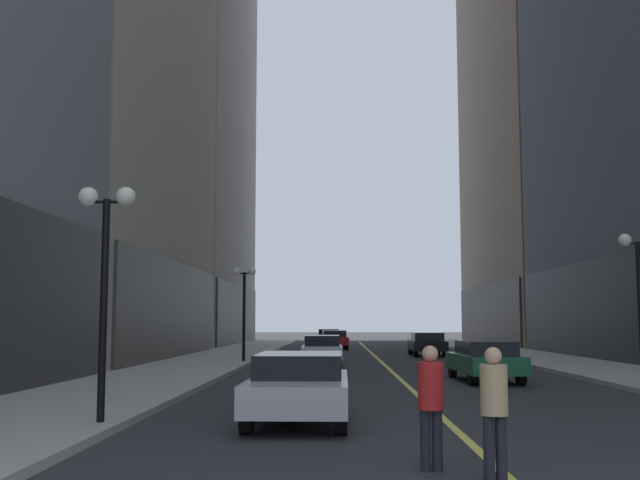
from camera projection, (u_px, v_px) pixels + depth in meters
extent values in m
plane|color=#2D2D30|center=(378.00, 359.00, 40.03)|extent=(200.00, 200.00, 0.00)
cube|color=#ADA8A0|center=(220.00, 357.00, 40.21)|extent=(4.50, 78.00, 0.15)
cube|color=#ADA8A0|center=(538.00, 358.00, 39.86)|extent=(4.50, 78.00, 0.15)
cube|color=#E5D64C|center=(378.00, 359.00, 40.03)|extent=(0.16, 70.00, 0.01)
cube|color=#403C35|center=(174.00, 311.00, 40.02)|extent=(0.50, 22.80, 5.00)
cube|color=#3A3935|center=(237.00, 315.00, 65.38)|extent=(0.50, 24.70, 5.00)
cube|color=black|center=(585.00, 311.00, 39.57)|extent=(0.50, 22.80, 5.00)
cube|color=#332A23|center=(488.00, 315.00, 64.92)|extent=(0.50, 24.70, 5.00)
cube|color=#B7B7BC|center=(299.00, 391.00, 14.99)|extent=(1.91, 4.74, 0.55)
cube|color=black|center=(300.00, 366.00, 15.27)|extent=(1.67, 2.66, 0.50)
cylinder|color=black|center=(341.00, 416.00, 13.29)|extent=(0.23, 0.64, 0.64)
cylinder|color=black|center=(247.00, 416.00, 13.34)|extent=(0.23, 0.64, 0.64)
cylinder|color=black|center=(341.00, 398.00, 16.58)|extent=(0.23, 0.64, 0.64)
cylinder|color=black|center=(266.00, 397.00, 16.63)|extent=(0.23, 0.64, 0.64)
cube|color=#196038|center=(484.00, 363.00, 25.21)|extent=(1.88, 4.82, 0.55)
cube|color=black|center=(486.00, 349.00, 25.03)|extent=(1.60, 2.72, 0.50)
cylinder|color=black|center=(452.00, 368.00, 26.84)|extent=(0.24, 0.65, 0.64)
cylinder|color=black|center=(495.00, 368.00, 26.85)|extent=(0.24, 0.65, 0.64)
cylinder|color=black|center=(472.00, 375.00, 23.52)|extent=(0.24, 0.65, 0.64)
cylinder|color=black|center=(521.00, 375.00, 23.53)|extent=(0.24, 0.65, 0.64)
cube|color=silver|center=(322.00, 352.00, 34.58)|extent=(1.81, 4.75, 0.55)
cube|color=black|center=(322.00, 341.00, 34.87)|extent=(1.57, 2.67, 0.50)
cylinder|color=black|center=(340.00, 360.00, 32.90)|extent=(0.23, 0.64, 0.64)
cylinder|color=black|center=(305.00, 360.00, 32.91)|extent=(0.23, 0.64, 0.64)
cylinder|color=black|center=(338.00, 356.00, 36.19)|extent=(0.23, 0.64, 0.64)
cylinder|color=black|center=(306.00, 356.00, 36.20)|extent=(0.23, 0.64, 0.64)
cube|color=black|center=(427.00, 345.00, 43.95)|extent=(1.88, 4.57, 0.55)
cube|color=black|center=(427.00, 337.00, 43.77)|extent=(1.65, 2.56, 0.50)
cylinder|color=black|center=(410.00, 349.00, 45.52)|extent=(0.22, 0.64, 0.64)
cylinder|color=black|center=(438.00, 349.00, 45.48)|extent=(0.22, 0.64, 0.64)
cylinder|color=black|center=(415.00, 351.00, 42.36)|extent=(0.22, 0.64, 0.64)
cylinder|color=black|center=(445.00, 351.00, 42.31)|extent=(0.22, 0.64, 0.64)
cube|color=#B21919|center=(334.00, 341.00, 54.17)|extent=(2.01, 4.68, 0.55)
cube|color=black|center=(334.00, 334.00, 54.45)|extent=(1.71, 2.65, 0.50)
cylinder|color=black|center=(347.00, 345.00, 52.55)|extent=(0.25, 0.65, 0.64)
cylinder|color=black|center=(324.00, 345.00, 52.52)|extent=(0.25, 0.65, 0.64)
cylinder|color=black|center=(344.00, 344.00, 55.76)|extent=(0.25, 0.65, 0.64)
cylinder|color=black|center=(323.00, 344.00, 55.73)|extent=(0.25, 0.65, 0.64)
cube|color=#141E4C|center=(329.00, 338.00, 63.05)|extent=(1.91, 4.06, 0.55)
cube|color=black|center=(328.00, 332.00, 63.30)|extent=(1.65, 2.29, 0.50)
cylinder|color=black|center=(339.00, 342.00, 61.62)|extent=(0.23, 0.64, 0.64)
cylinder|color=black|center=(319.00, 342.00, 61.62)|extent=(0.23, 0.64, 0.64)
cylinder|color=black|center=(338.00, 341.00, 64.42)|extent=(0.23, 0.64, 0.64)
cylinder|color=black|center=(319.00, 341.00, 64.42)|extent=(0.23, 0.64, 0.64)
cylinder|color=black|center=(489.00, 448.00, 9.49)|extent=(0.14, 0.14, 0.79)
cylinder|color=black|center=(501.00, 448.00, 9.52)|extent=(0.14, 0.14, 0.79)
cylinder|color=tan|center=(494.00, 390.00, 9.58)|extent=(0.40, 0.40, 0.63)
sphere|color=tan|center=(493.00, 356.00, 9.62)|extent=(0.21, 0.21, 0.21)
cylinder|color=black|center=(425.00, 440.00, 10.11)|extent=(0.14, 0.14, 0.79)
cylinder|color=black|center=(437.00, 440.00, 10.14)|extent=(0.14, 0.14, 0.79)
cylinder|color=#B21E1E|center=(431.00, 386.00, 10.20)|extent=(0.39, 0.39, 0.63)
sphere|color=tan|center=(430.00, 354.00, 10.24)|extent=(0.21, 0.21, 0.21)
cylinder|color=black|center=(103.00, 313.00, 14.06)|extent=(0.14, 0.14, 4.20)
cylinder|color=black|center=(107.00, 202.00, 14.28)|extent=(0.80, 0.06, 0.06)
sphere|color=white|center=(88.00, 197.00, 14.29)|extent=(0.36, 0.36, 0.36)
sphere|color=white|center=(126.00, 196.00, 14.28)|extent=(0.36, 0.36, 0.36)
cylinder|color=black|center=(244.00, 318.00, 35.32)|extent=(0.14, 0.14, 4.20)
cylinder|color=black|center=(244.00, 273.00, 35.54)|extent=(0.80, 0.06, 0.06)
sphere|color=white|center=(237.00, 271.00, 35.56)|extent=(0.36, 0.36, 0.36)
sphere|color=white|center=(252.00, 271.00, 35.54)|extent=(0.36, 0.36, 0.36)
cylinder|color=black|center=(637.00, 243.00, 21.90)|extent=(0.80, 0.06, 0.06)
sphere|color=white|center=(625.00, 240.00, 21.91)|extent=(0.36, 0.36, 0.36)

